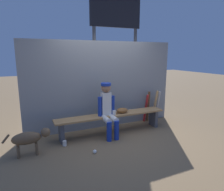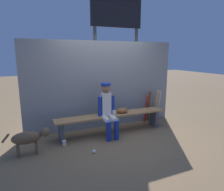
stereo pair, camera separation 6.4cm
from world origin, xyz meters
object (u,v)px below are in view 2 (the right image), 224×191
(bat_aluminum_red, at_px, (146,108))
(dog, at_px, (30,138))
(bat_wood_dark, at_px, (149,106))
(cup_on_bench, at_px, (114,113))
(baseball_glove, at_px, (122,110))
(player_seated, at_px, (108,108))
(bat_wood_tan, at_px, (155,106))
(dugout_bench, at_px, (112,118))
(cup_on_ground, at_px, (64,143))
(bat_aluminum_silver, at_px, (158,106))
(scoreboard, at_px, (118,27))
(baseball, at_px, (94,151))

(bat_aluminum_red, height_order, dog, bat_aluminum_red)
(bat_wood_dark, bearing_deg, cup_on_bench, -159.78)
(baseball_glove, height_order, bat_wood_dark, bat_wood_dark)
(player_seated, xyz_separation_m, bat_aluminum_red, (1.33, 0.44, -0.27))
(bat_aluminum_red, relative_size, bat_wood_tan, 0.90)
(player_seated, bearing_deg, dugout_bench, 35.81)
(bat_wood_tan, relative_size, dog, 1.06)
(bat_wood_tan, distance_m, cup_on_ground, 2.74)
(bat_wood_dark, distance_m, cup_on_ground, 2.58)
(cup_on_ground, bearing_deg, bat_aluminum_silver, 11.95)
(baseball_glove, bearing_deg, bat_wood_tan, 15.39)
(bat_wood_tan, height_order, bat_aluminum_silver, bat_wood_tan)
(bat_wood_dark, height_order, cup_on_ground, bat_wood_dark)
(player_seated, xyz_separation_m, dog, (-1.68, -0.22, -0.33))
(bat_wood_tan, relative_size, scoreboard, 0.23)
(dugout_bench, relative_size, bat_aluminum_silver, 3.16)
(bat_wood_dark, height_order, baseball, bat_wood_dark)
(player_seated, distance_m, bat_aluminum_silver, 1.82)
(player_seated, bearing_deg, scoreboard, 58.13)
(bat_wood_tan, bearing_deg, cup_on_ground, -168.30)
(dugout_bench, xyz_separation_m, bat_wood_dark, (1.30, 0.40, 0.05))
(dog, bearing_deg, scoreboard, 35.06)
(scoreboard, bearing_deg, bat_aluminum_silver, -60.63)
(player_seated, distance_m, cup_on_bench, 0.23)
(bat_aluminum_red, distance_m, cup_on_ground, 2.44)
(scoreboard, bearing_deg, bat_wood_tan, -65.33)
(bat_wood_tan, height_order, cup_on_bench, bat_wood_tan)
(cup_on_ground, bearing_deg, cup_on_bench, 6.87)
(baseball_glove, distance_m, bat_wood_tan, 1.25)
(baseball_glove, bearing_deg, bat_wood_dark, 21.12)
(bat_wood_dark, bearing_deg, dog, -166.86)
(baseball, distance_m, cup_on_bench, 1.14)
(bat_wood_tan, bearing_deg, dog, -168.62)
(bat_wood_tan, relative_size, baseball, 12.04)
(baseball, bearing_deg, bat_wood_dark, 30.32)
(player_seated, xyz_separation_m, scoreboard, (1.05, 1.69, 1.99))
(bat_aluminum_silver, bearing_deg, cup_on_bench, -164.27)
(player_seated, relative_size, bat_aluminum_silver, 1.44)
(cup_on_ground, bearing_deg, bat_wood_dark, 13.94)
(player_seated, distance_m, dog, 1.73)
(player_seated, distance_m, bat_aluminum_red, 1.42)
(bat_wood_dark, relative_size, bat_wood_tan, 0.95)
(bat_wood_dark, bearing_deg, cup_on_ground, -166.06)
(baseball_glove, bearing_deg, bat_aluminum_red, 20.08)
(dugout_bench, distance_m, baseball, 1.12)
(baseball_glove, height_order, cup_on_ground, baseball_glove)
(dugout_bench, relative_size, dog, 3.19)
(bat_aluminum_red, distance_m, baseball, 2.23)
(dog, bearing_deg, cup_on_ground, 10.05)
(baseball_glove, bearing_deg, cup_on_ground, -171.44)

